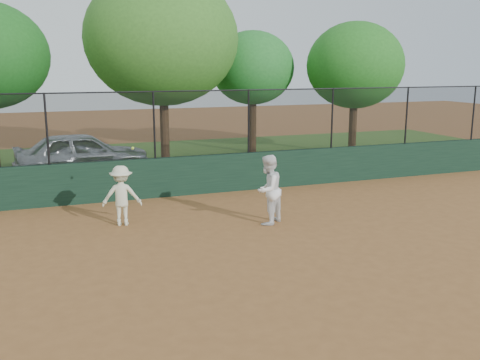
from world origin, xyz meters
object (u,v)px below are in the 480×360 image
object	(u,v)px
player_second	(268,190)
tree_3	(253,68)
tree_4	(355,66)
parked_car	(83,154)
player_main	(122,196)
tree_2	(162,39)

from	to	relation	value
player_second	tree_3	world-z (taller)	tree_3
player_second	tree_4	xyz separation A→B (m)	(7.94, 8.79, 3.05)
parked_car	tree_3	bearing A→B (deg)	-73.90
player_main	tree_3	world-z (taller)	tree_3
tree_3	tree_4	bearing A→B (deg)	-26.07
tree_2	tree_4	bearing A→B (deg)	-3.81
tree_3	tree_4	world-z (taller)	tree_4
tree_3	tree_4	xyz separation A→B (m)	(4.07, -1.99, 0.12)
player_second	player_main	distance (m)	3.65
player_main	tree_3	distance (m)	12.47
player_main	player_second	bearing A→B (deg)	-18.70
player_main	tree_2	distance (m)	9.66
tree_2	tree_3	size ratio (longest dim) A/B	1.38
player_main	tree_4	bearing A→B (deg)	33.77
parked_car	tree_3	size ratio (longest dim) A/B	0.86
player_second	player_main	size ratio (longest dim) A/B	0.89
player_second	tree_3	size ratio (longest dim) A/B	0.32
parked_car	player_second	world-z (taller)	player_second
parked_car	tree_2	xyz separation A→B (m)	(3.36, 1.48, 4.15)
tree_2	player_second	bearing A→B (deg)	-86.77
player_main	tree_4	distance (m)	14.08
parked_car	tree_4	xyz separation A→B (m)	(11.83, 0.92, 3.12)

